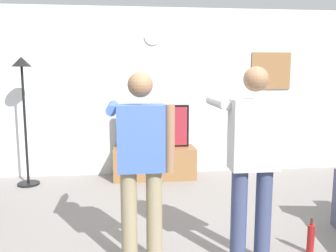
% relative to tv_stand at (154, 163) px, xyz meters
% --- Properties ---
extents(back_wall, '(6.40, 0.10, 2.70)m').
position_rel_tv_stand_xyz_m(back_wall, '(0.08, 0.35, 1.10)').
color(back_wall, silver).
rests_on(back_wall, ground_plane).
extents(tv_stand, '(1.29, 0.51, 0.49)m').
position_rel_tv_stand_xyz_m(tv_stand, '(0.00, 0.00, 0.00)').
color(tv_stand, olive).
rests_on(tv_stand, ground_plane).
extents(television, '(1.11, 0.07, 0.67)m').
position_rel_tv_stand_xyz_m(television, '(-0.00, 0.05, 0.58)').
color(television, black).
rests_on(television, tv_stand).
extents(wall_clock, '(0.26, 0.03, 0.26)m').
position_rel_tv_stand_xyz_m(wall_clock, '(-0.00, 0.29, 1.99)').
color(wall_clock, white).
extents(framed_picture, '(0.68, 0.04, 0.61)m').
position_rel_tv_stand_xyz_m(framed_picture, '(1.99, 0.30, 1.45)').
color(framed_picture, olive).
extents(floor_lamp, '(0.32, 0.32, 1.90)m').
position_rel_tv_stand_xyz_m(floor_lamp, '(-1.91, -0.14, 1.11)').
color(floor_lamp, black).
rests_on(floor_lamp, ground_plane).
extents(person_standing_nearer_lamp, '(0.58, 0.78, 1.68)m').
position_rel_tv_stand_xyz_m(person_standing_nearer_lamp, '(-0.30, -2.56, 0.70)').
color(person_standing_nearer_lamp, gray).
rests_on(person_standing_nearer_lamp, ground_plane).
extents(person_standing_nearer_couch, '(0.58, 0.78, 1.72)m').
position_rel_tv_stand_xyz_m(person_standing_nearer_couch, '(0.65, -2.64, 0.73)').
color(person_standing_nearer_couch, '#384266').
rests_on(person_standing_nearer_couch, ground_plane).
extents(beverage_bottle, '(0.07, 0.07, 0.35)m').
position_rel_tv_stand_xyz_m(beverage_bottle, '(1.26, -2.57, -0.10)').
color(beverage_bottle, maroon).
rests_on(beverage_bottle, ground_plane).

